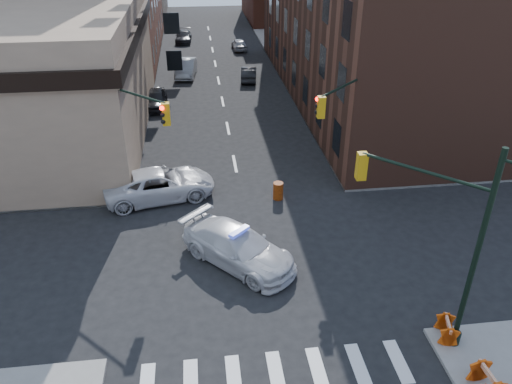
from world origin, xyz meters
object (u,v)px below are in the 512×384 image
object	(u,v)px
parked_car_enear	(249,73)
barrel_road	(278,191)
parked_car_wfar	(186,68)
police_car	(238,247)
pedestrian_a	(52,190)
pickup	(160,184)
barricade_nw_a	(119,191)
barricade_se_a	(447,330)
parked_car_wnear	(156,99)
barrel_bank	(166,195)
pedestrian_b	(92,164)

from	to	relation	value
parked_car_enear	barrel_road	size ratio (longest dim) A/B	3.96
parked_car_wfar	barrel_road	bearing A→B (deg)	-71.84
police_car	pedestrian_a	xyz separation A→B (m)	(-9.55, 6.25, 0.16)
police_car	pickup	world-z (taller)	pickup
police_car	parked_car_enear	distance (m)	28.21
pedestrian_a	barricade_nw_a	xyz separation A→B (m)	(3.45, 0.21, -0.38)
pedestrian_a	barrel_road	size ratio (longest dim) A/B	1.69
barrel_road	barricade_se_a	distance (m)	12.19
police_car	parked_car_wfar	xyz separation A→B (m)	(-2.30, 30.08, -0.04)
parked_car_wnear	pedestrian_a	world-z (taller)	pedestrian_a
parked_car_wnear	barrel_bank	xyz separation A→B (m)	(1.29, -15.61, -0.25)
pedestrian_a	barricade_nw_a	bearing A→B (deg)	2.85
parked_car_wfar	parked_car_enear	distance (m)	6.28
parked_car_wfar	pedestrian_a	world-z (taller)	pedestrian_a
police_car	parked_car_wnear	bearing A→B (deg)	59.70
parked_car_wnear	parked_car_enear	distance (m)	10.63
police_car	pedestrian_b	xyz separation A→B (m)	(-7.97, 9.45, 0.08)
pedestrian_b	pedestrian_a	bearing A→B (deg)	-104.15
police_car	parked_car_wnear	size ratio (longest dim) A/B	1.35
pedestrian_b	barricade_se_a	bearing A→B (deg)	-32.68
barricade_se_a	parked_car_enear	bearing A→B (deg)	21.23
parked_car_wnear	barrel_road	distance (m)	17.63
barricade_nw_a	parked_car_enear	bearing A→B (deg)	54.02
police_car	pedestrian_b	distance (m)	12.36
pickup	pedestrian_b	world-z (taller)	pickup
pedestrian_a	barrel_bank	bearing A→B (deg)	-4.32
police_car	parked_car_wnear	world-z (taller)	police_car
parked_car_enear	pedestrian_a	size ratio (longest dim) A/B	2.34
barrel_road	pedestrian_b	bearing A→B (deg)	159.91
parked_car_wnear	pedestrian_a	bearing A→B (deg)	-107.68
parked_car_wfar	pedestrian_b	bearing A→B (deg)	-98.85
parked_car_enear	barrel_bank	distance (m)	23.24
parked_car_wnear	parked_car_wfar	world-z (taller)	parked_car_wfar
parked_car_enear	pedestrian_a	distance (m)	25.41
parked_car_wfar	pedestrian_a	distance (m)	24.91
parked_car_wnear	parked_car_enear	bearing A→B (deg)	37.58
parked_car_wnear	barricade_nw_a	xyz separation A→B (m)	(-1.32, -15.01, -0.11)
parked_car_wnear	pedestrian_b	distance (m)	12.43
police_car	parked_car_enear	xyz separation A→B (m)	(3.62, 27.98, -0.19)
pickup	pedestrian_b	size ratio (longest dim) A/B	3.97
parked_car_wfar	barricade_se_a	bearing A→B (deg)	-68.47
pickup	barricade_nw_a	size ratio (longest dim) A/B	4.90
barrel_road	police_car	bearing A→B (deg)	-116.60
parked_car_wnear	barricade_nw_a	bearing A→B (deg)	-95.28
pedestrian_b	barrel_bank	size ratio (longest dim) A/B	1.60
parked_car_wfar	parked_car_enear	xyz separation A→B (m)	(5.92, -2.10, -0.15)
pickup	parked_car_wnear	size ratio (longest dim) A/B	1.42
police_car	parked_car_wfar	distance (m)	30.17
pickup	barrel_road	distance (m)	6.67
pickup	pedestrian_b	xyz separation A→B (m)	(-4.14, 2.96, 0.07)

